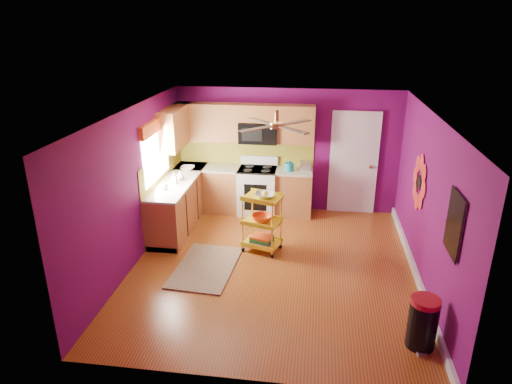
# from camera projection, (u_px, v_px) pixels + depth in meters

# --- Properties ---
(ground) EXTENTS (5.00, 5.00, 0.00)m
(ground) POSITION_uv_depth(u_px,v_px,m) (273.00, 267.00, 7.39)
(ground) COLOR brown
(ground) RESTS_ON ground
(room_envelope) EXTENTS (4.54, 5.04, 2.52)m
(room_envelope) POSITION_uv_depth(u_px,v_px,m) (277.00, 171.00, 6.80)
(room_envelope) COLOR #620B56
(room_envelope) RESTS_ON ground
(lower_cabinets) EXTENTS (2.81, 2.31, 0.94)m
(lower_cabinets) POSITION_uv_depth(u_px,v_px,m) (216.00, 197.00, 9.08)
(lower_cabinets) COLOR brown
(lower_cabinets) RESTS_ON ground
(electric_range) EXTENTS (0.76, 0.66, 1.13)m
(electric_range) POSITION_uv_depth(u_px,v_px,m) (258.00, 190.00, 9.29)
(electric_range) COLOR white
(electric_range) RESTS_ON ground
(upper_cabinetry) EXTENTS (2.80, 2.30, 1.26)m
(upper_cabinetry) POSITION_uv_depth(u_px,v_px,m) (223.00, 126.00, 8.91)
(upper_cabinetry) COLOR brown
(upper_cabinetry) RESTS_ON ground
(left_window) EXTENTS (0.08, 1.35, 1.08)m
(left_window) POSITION_uv_depth(u_px,v_px,m) (155.00, 141.00, 8.02)
(left_window) COLOR white
(left_window) RESTS_ON ground
(panel_door) EXTENTS (0.95, 0.11, 2.15)m
(panel_door) POSITION_uv_depth(u_px,v_px,m) (353.00, 164.00, 9.13)
(panel_door) COLOR white
(panel_door) RESTS_ON ground
(right_wall_art) EXTENTS (0.04, 2.74, 1.04)m
(right_wall_art) POSITION_uv_depth(u_px,v_px,m) (433.00, 199.00, 6.27)
(right_wall_art) COLOR black
(right_wall_art) RESTS_ON ground
(ceiling_fan) EXTENTS (1.01, 1.01, 0.26)m
(ceiling_fan) POSITION_uv_depth(u_px,v_px,m) (277.00, 125.00, 6.75)
(ceiling_fan) COLOR #BF8C3F
(ceiling_fan) RESTS_ON ground
(shag_rug) EXTENTS (0.99, 1.52, 0.02)m
(shag_rug) POSITION_uv_depth(u_px,v_px,m) (206.00, 267.00, 7.35)
(shag_rug) COLOR #311C10
(shag_rug) RESTS_ON ground
(rolling_cart) EXTENTS (0.72, 0.61, 1.10)m
(rolling_cart) POSITION_uv_depth(u_px,v_px,m) (262.00, 220.00, 7.72)
(rolling_cart) COLOR yellow
(rolling_cart) RESTS_ON ground
(trash_can) EXTENTS (0.44, 0.44, 0.67)m
(trash_can) POSITION_uv_depth(u_px,v_px,m) (423.00, 323.00, 5.50)
(trash_can) COLOR black
(trash_can) RESTS_ON ground
(teal_kettle) EXTENTS (0.18, 0.18, 0.21)m
(teal_kettle) POSITION_uv_depth(u_px,v_px,m) (289.00, 167.00, 8.99)
(teal_kettle) COLOR teal
(teal_kettle) RESTS_ON lower_cabinets
(toaster) EXTENTS (0.22, 0.15, 0.18)m
(toaster) POSITION_uv_depth(u_px,v_px,m) (305.00, 166.00, 9.03)
(toaster) COLOR beige
(toaster) RESTS_ON lower_cabinets
(soap_bottle_a) EXTENTS (0.09, 0.09, 0.20)m
(soap_bottle_a) POSITION_uv_depth(u_px,v_px,m) (174.00, 178.00, 8.28)
(soap_bottle_a) COLOR #EA3F72
(soap_bottle_a) RESTS_ON lower_cabinets
(soap_bottle_b) EXTENTS (0.13, 0.13, 0.17)m
(soap_bottle_b) POSITION_uv_depth(u_px,v_px,m) (180.00, 176.00, 8.47)
(soap_bottle_b) COLOR white
(soap_bottle_b) RESTS_ON lower_cabinets
(counter_dish) EXTENTS (0.27, 0.27, 0.07)m
(counter_dish) POSITION_uv_depth(u_px,v_px,m) (188.00, 168.00, 9.06)
(counter_dish) COLOR white
(counter_dish) RESTS_ON lower_cabinets
(counter_cup) EXTENTS (0.14, 0.14, 0.11)m
(counter_cup) POSITION_uv_depth(u_px,v_px,m) (164.00, 186.00, 8.02)
(counter_cup) COLOR white
(counter_cup) RESTS_ON lower_cabinets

